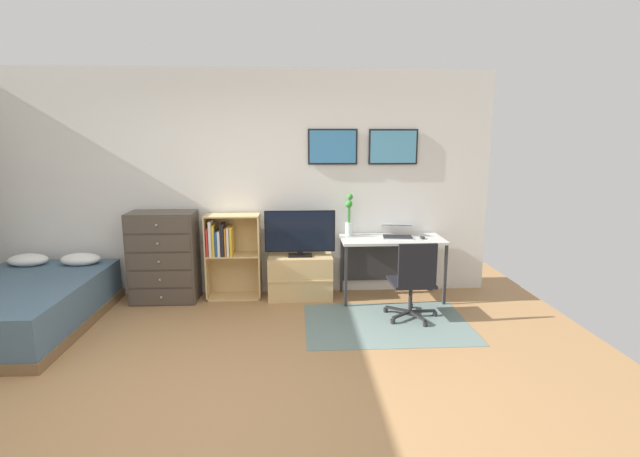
{
  "coord_description": "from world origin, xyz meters",
  "views": [
    {
      "loc": [
        0.66,
        -3.27,
        1.91
      ],
      "look_at": [
        0.93,
        1.5,
        0.98
      ],
      "focal_mm": 26.36,
      "sensor_mm": 36.0,
      "label": 1
    }
  ],
  "objects_px": {
    "computer_mouse": "(422,237)",
    "bamboo_vase": "(349,215)",
    "laptop": "(397,231)",
    "bed": "(22,306)",
    "dresser": "(164,257)",
    "bookshelf": "(228,250)",
    "desk": "(391,248)",
    "office_chair": "(414,279)",
    "television": "(300,234)",
    "tv_stand": "(300,277)"
  },
  "relations": [
    {
      "from": "bamboo_vase",
      "to": "computer_mouse",
      "type": "bearing_deg",
      "value": -15.64
    },
    {
      "from": "bookshelf",
      "to": "office_chair",
      "type": "relative_size",
      "value": 1.18
    },
    {
      "from": "desk",
      "to": "computer_mouse",
      "type": "xyz_separation_m",
      "value": [
        0.34,
        -0.13,
        0.15
      ]
    },
    {
      "from": "bed",
      "to": "office_chair",
      "type": "relative_size",
      "value": 2.3
    },
    {
      "from": "dresser",
      "to": "tv_stand",
      "type": "height_order",
      "value": "dresser"
    },
    {
      "from": "television",
      "to": "desk",
      "type": "bearing_deg",
      "value": 0.73
    },
    {
      "from": "tv_stand",
      "to": "laptop",
      "type": "bearing_deg",
      "value": 0.09
    },
    {
      "from": "bookshelf",
      "to": "television",
      "type": "xyz_separation_m",
      "value": [
        0.86,
        -0.08,
        0.2
      ]
    },
    {
      "from": "dresser",
      "to": "bamboo_vase",
      "type": "distance_m",
      "value": 2.24
    },
    {
      "from": "television",
      "to": "computer_mouse",
      "type": "height_order",
      "value": "television"
    },
    {
      "from": "bed",
      "to": "laptop",
      "type": "bearing_deg",
      "value": 11.2
    },
    {
      "from": "television",
      "to": "laptop",
      "type": "height_order",
      "value": "television"
    },
    {
      "from": "dresser",
      "to": "tv_stand",
      "type": "xyz_separation_m",
      "value": [
        1.59,
        0.01,
        -0.27
      ]
    },
    {
      "from": "bookshelf",
      "to": "computer_mouse",
      "type": "bearing_deg",
      "value": -4.85
    },
    {
      "from": "bed",
      "to": "office_chair",
      "type": "xyz_separation_m",
      "value": [
        3.99,
        -0.01,
        0.22
      ]
    },
    {
      "from": "tv_stand",
      "to": "television",
      "type": "bearing_deg",
      "value": -90.0
    },
    {
      "from": "bookshelf",
      "to": "bamboo_vase",
      "type": "bearing_deg",
      "value": 1.62
    },
    {
      "from": "tv_stand",
      "to": "television",
      "type": "xyz_separation_m",
      "value": [
        -0.0,
        -0.02,
        0.53
      ]
    },
    {
      "from": "dresser",
      "to": "bookshelf",
      "type": "distance_m",
      "value": 0.74
    },
    {
      "from": "bed",
      "to": "bamboo_vase",
      "type": "distance_m",
      "value": 3.6
    },
    {
      "from": "bed",
      "to": "television",
      "type": "distance_m",
      "value": 2.97
    },
    {
      "from": "bed",
      "to": "office_chair",
      "type": "distance_m",
      "value": 4.0
    },
    {
      "from": "desk",
      "to": "laptop",
      "type": "relative_size",
      "value": 2.78
    },
    {
      "from": "desk",
      "to": "bamboo_vase",
      "type": "bearing_deg",
      "value": 168.17
    },
    {
      "from": "bookshelf",
      "to": "desk",
      "type": "distance_m",
      "value": 1.95
    },
    {
      "from": "desk",
      "to": "laptop",
      "type": "xyz_separation_m",
      "value": [
        0.08,
        0.01,
        0.2
      ]
    },
    {
      "from": "bed",
      "to": "desk",
      "type": "height_order",
      "value": "desk"
    },
    {
      "from": "computer_mouse",
      "to": "bamboo_vase",
      "type": "distance_m",
      "value": 0.9
    },
    {
      "from": "television",
      "to": "desk",
      "type": "height_order",
      "value": "television"
    },
    {
      "from": "desk",
      "to": "bamboo_vase",
      "type": "distance_m",
      "value": 0.63
    },
    {
      "from": "computer_mouse",
      "to": "dresser",
      "type": "bearing_deg",
      "value": 177.64
    },
    {
      "from": "laptop",
      "to": "bamboo_vase",
      "type": "xyz_separation_m",
      "value": [
        -0.57,
        0.09,
        0.18
      ]
    },
    {
      "from": "television",
      "to": "computer_mouse",
      "type": "relative_size",
      "value": 7.99
    },
    {
      "from": "laptop",
      "to": "bamboo_vase",
      "type": "relative_size",
      "value": 0.86
    },
    {
      "from": "bed",
      "to": "tv_stand",
      "type": "bearing_deg",
      "value": 15.61
    },
    {
      "from": "desk",
      "to": "bookshelf",
      "type": "bearing_deg",
      "value": 178.15
    },
    {
      "from": "bed",
      "to": "computer_mouse",
      "type": "bearing_deg",
      "value": 8.65
    },
    {
      "from": "office_chair",
      "to": "bamboo_vase",
      "type": "xyz_separation_m",
      "value": [
        -0.58,
        0.9,
        0.53
      ]
    },
    {
      "from": "tv_stand",
      "to": "laptop",
      "type": "height_order",
      "value": "laptop"
    },
    {
      "from": "bookshelf",
      "to": "computer_mouse",
      "type": "relative_size",
      "value": 9.76
    },
    {
      "from": "television",
      "to": "desk",
      "type": "relative_size",
      "value": 0.69
    },
    {
      "from": "tv_stand",
      "to": "bamboo_vase",
      "type": "height_order",
      "value": "bamboo_vase"
    },
    {
      "from": "desk",
      "to": "computer_mouse",
      "type": "relative_size",
      "value": 11.6
    },
    {
      "from": "desk",
      "to": "laptop",
      "type": "height_order",
      "value": "laptop"
    },
    {
      "from": "tv_stand",
      "to": "office_chair",
      "type": "relative_size",
      "value": 0.89
    },
    {
      "from": "bookshelf",
      "to": "office_chair",
      "type": "height_order",
      "value": "bookshelf"
    },
    {
      "from": "dresser",
      "to": "television",
      "type": "bearing_deg",
      "value": -0.26
    },
    {
      "from": "tv_stand",
      "to": "desk",
      "type": "xyz_separation_m",
      "value": [
        1.09,
        -0.01,
        0.34
      ]
    },
    {
      "from": "laptop",
      "to": "bed",
      "type": "bearing_deg",
      "value": -161.32
    },
    {
      "from": "desk",
      "to": "bed",
      "type": "bearing_deg",
      "value": -168.7
    }
  ]
}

